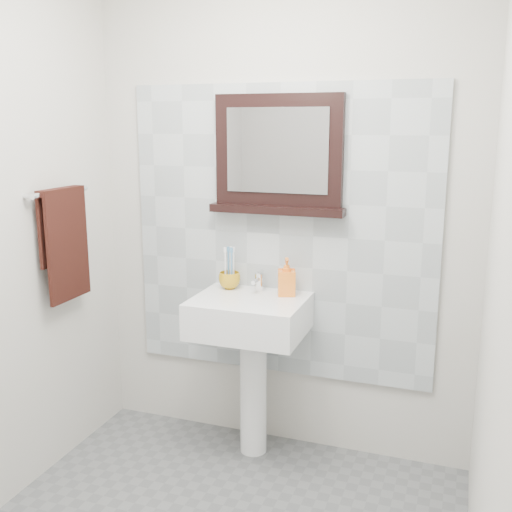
{
  "coord_description": "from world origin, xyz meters",
  "views": [
    {
      "loc": [
        0.9,
        -1.8,
        1.7
      ],
      "look_at": [
        0.06,
        0.55,
        1.15
      ],
      "focal_mm": 42.0,
      "sensor_mm": 36.0,
      "label": 1
    }
  ],
  "objects_px": {
    "framed_mirror": "(278,157)",
    "hand_towel": "(64,235)",
    "toothbrush_cup": "(229,280)",
    "soap_dispenser": "(287,277)",
    "pedestal_sink": "(250,333)"
  },
  "relations": [
    {
      "from": "framed_mirror",
      "to": "hand_towel",
      "type": "xyz_separation_m",
      "value": [
        -0.94,
        -0.48,
        -0.37
      ]
    },
    {
      "from": "pedestal_sink",
      "to": "hand_towel",
      "type": "bearing_deg",
      "value": -161.2
    },
    {
      "from": "pedestal_sink",
      "to": "soap_dispenser",
      "type": "relative_size",
      "value": 5.04
    },
    {
      "from": "pedestal_sink",
      "to": "framed_mirror",
      "type": "height_order",
      "value": "framed_mirror"
    },
    {
      "from": "pedestal_sink",
      "to": "framed_mirror",
      "type": "relative_size",
      "value": 1.39
    },
    {
      "from": "framed_mirror",
      "to": "toothbrush_cup",
      "type": "bearing_deg",
      "value": -165.1
    },
    {
      "from": "soap_dispenser",
      "to": "hand_towel",
      "type": "bearing_deg",
      "value": -177.83
    },
    {
      "from": "pedestal_sink",
      "to": "toothbrush_cup",
      "type": "bearing_deg",
      "value": 142.49
    },
    {
      "from": "toothbrush_cup",
      "to": "soap_dispenser",
      "type": "bearing_deg",
      "value": -3.3
    },
    {
      "from": "pedestal_sink",
      "to": "soap_dispenser",
      "type": "bearing_deg",
      "value": 33.64
    },
    {
      "from": "toothbrush_cup",
      "to": "pedestal_sink",
      "type": "bearing_deg",
      "value": -37.51
    },
    {
      "from": "soap_dispenser",
      "to": "pedestal_sink",
      "type": "bearing_deg",
      "value": -165.53
    },
    {
      "from": "soap_dispenser",
      "to": "toothbrush_cup",
      "type": "bearing_deg",
      "value": 157.54
    },
    {
      "from": "soap_dispenser",
      "to": "framed_mirror",
      "type": "height_order",
      "value": "framed_mirror"
    },
    {
      "from": "soap_dispenser",
      "to": "hand_towel",
      "type": "xyz_separation_m",
      "value": [
        -1.01,
        -0.4,
        0.22
      ]
    }
  ]
}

